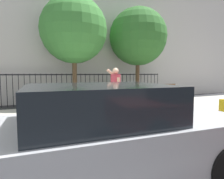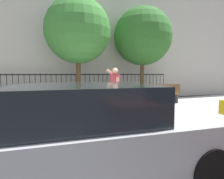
% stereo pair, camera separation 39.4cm
% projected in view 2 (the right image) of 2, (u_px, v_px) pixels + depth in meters
% --- Properties ---
extents(ground_plane, '(60.00, 60.00, 0.00)m').
position_uv_depth(ground_plane, '(100.00, 138.00, 4.76)').
color(ground_plane, '#28282B').
extents(sidewalk, '(28.00, 4.40, 0.15)m').
position_uv_depth(sidewalk, '(83.00, 116.00, 6.82)').
color(sidewalk, '#B2ADA3').
rests_on(sidewalk, ground).
extents(building_facade, '(28.00, 4.00, 9.84)m').
position_uv_depth(building_facade, '(62.00, 22.00, 12.30)').
color(building_facade, '#BCB7B2').
rests_on(building_facade, ground).
extents(iron_fence, '(12.03, 0.04, 1.60)m').
position_uv_depth(iron_fence, '(69.00, 84.00, 10.20)').
color(iron_fence, black).
rests_on(iron_fence, ground).
extents(parked_hatchback, '(4.27, 1.99, 1.45)m').
position_uv_depth(parked_hatchback, '(94.00, 134.00, 2.88)').
color(parked_hatchback, '#ADAFB5').
rests_on(parked_hatchback, ground).
extents(pedestrian_on_phone, '(0.48, 0.66, 1.65)m').
position_uv_depth(pedestrian_on_phone, '(115.00, 89.00, 6.40)').
color(pedestrian_on_phone, tan).
rests_on(pedestrian_on_phone, sidewalk).
extents(street_bench, '(1.60, 0.45, 0.95)m').
position_uv_depth(street_bench, '(164.00, 93.00, 9.18)').
color(street_bench, brown).
rests_on(street_bench, sidewalk).
extents(street_tree_near, '(3.28, 3.28, 5.38)m').
position_uv_depth(street_tree_near, '(78.00, 31.00, 9.47)').
color(street_tree_near, '#4C3823').
rests_on(street_tree_near, ground).
extents(street_tree_mid, '(3.25, 3.25, 5.31)m').
position_uv_depth(street_tree_mid, '(143.00, 37.00, 10.71)').
color(street_tree_mid, '#4C3823').
rests_on(street_tree_mid, ground).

